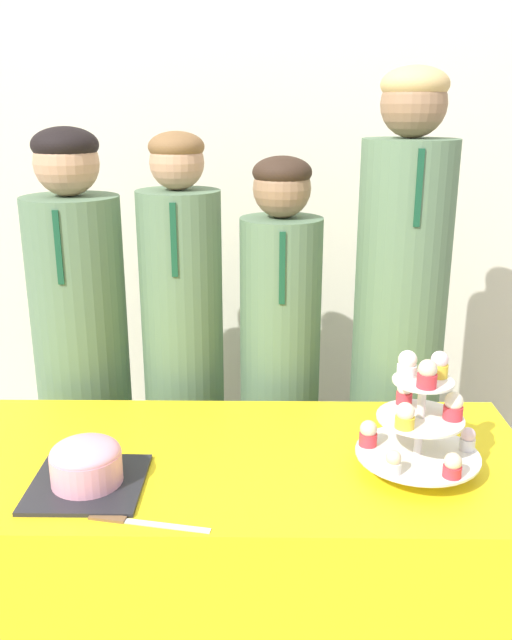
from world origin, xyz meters
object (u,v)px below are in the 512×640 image
student_0 (83,368)px  student_2 (280,379)px  cupcake_stand (419,419)px  cake_knife (129,521)px  round_cake (86,465)px  student_3 (397,345)px  student_1 (184,370)px

student_0 → student_2: student_0 is taller
cupcake_stand → student_0: bearing=146.7°
cake_knife → student_2: student_2 is taller
student_0 → cupcake_stand: bearing=-33.3°
cupcake_stand → round_cake: bearing=-174.4°
student_0 → student_2: (0.66, -0.00, -0.03)m
round_cake → student_0: 0.74m
cupcake_stand → student_3: size_ratio=0.18×
student_2 → cake_knife: bearing=-111.6°
student_1 → student_3: (0.71, 0.00, 0.09)m
cake_knife → student_0: size_ratio=0.18×
cake_knife → student_3: (0.72, 0.86, 0.10)m
cake_knife → student_1: 0.86m
student_1 → student_3: size_ratio=0.89×
cake_knife → student_0: (-0.32, 0.86, 0.01)m
student_3 → student_0: bearing=-180.0°
cupcake_stand → student_3: bearing=83.8°
round_cake → student_0: student_0 is taller
round_cake → student_0: bearing=105.2°
student_0 → student_3: bearing=0.0°
cupcake_stand → student_0: size_ratio=0.20×
cupcake_stand → student_3: student_3 is taller
cake_knife → student_3: student_3 is taller
cupcake_stand → student_1: (-0.64, 0.64, -0.13)m
cupcake_stand → student_0: student_0 is taller
student_2 → student_3: student_3 is taller
student_1 → student_0: bearing=180.0°
cake_knife → cupcake_stand: size_ratio=0.88×
cupcake_stand → student_1: size_ratio=0.21×
student_3 → cupcake_stand: bearing=-96.2°
cake_knife → student_2: 0.92m
cake_knife → student_3: 1.13m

